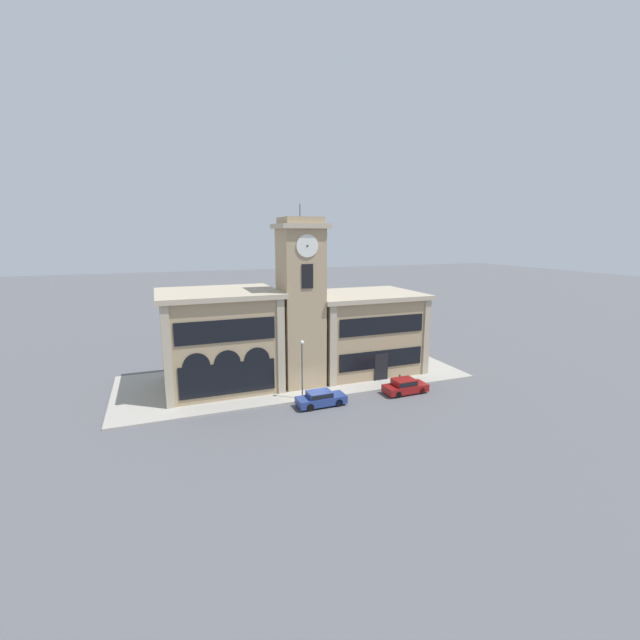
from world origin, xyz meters
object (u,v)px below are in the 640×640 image
Objects in this scene: parked_car_near at (321,398)px; parked_car_mid at (405,386)px; bollard at (400,380)px; street_lamp at (302,360)px.

parked_car_near is 8.53m from parked_car_mid.
parked_car_mid is 3.97× the size of bollard.
parked_car_mid is at bearing -1.28° from parked_car_near.
parked_car_near is at bearing 178.72° from parked_car_mid.
bollard is (10.12, -0.08, -3.07)m from street_lamp.
parked_car_near reaches higher than bollard.
parked_car_mid is at bearing -106.56° from bollard.
bollard is at bearing 9.93° from parked_car_near.
bollard is (9.07, 1.80, -0.04)m from parked_car_near.
street_lamp reaches higher than parked_car_mid.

